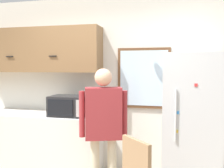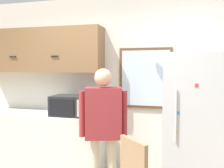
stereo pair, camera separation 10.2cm
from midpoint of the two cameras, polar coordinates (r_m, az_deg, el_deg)
name	(u,v)px [view 1 (the left image)]	position (r m, az deg, el deg)	size (l,w,h in m)	color
back_wall	(112,84)	(3.88, -0.76, -0.10)	(6.00, 0.06, 2.70)	silver
counter	(34,142)	(4.18, -18.09, -12.46)	(2.07, 0.63, 0.91)	silver
upper_cabinets	(37,50)	(4.14, -17.47, 7.37)	(2.07, 0.37, 0.68)	olive
microwave	(69,106)	(3.69, -10.63, -4.93)	(0.53, 0.38, 0.29)	#232326
person	(103,120)	(3.06, -2.95, -8.31)	(0.56, 0.35, 1.60)	beige
refrigerator	(190,122)	(3.48, 16.70, -8.23)	(0.72, 0.67, 1.80)	silver
window	(144,78)	(3.74, 6.49, 1.34)	(0.78, 0.05, 0.90)	brown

